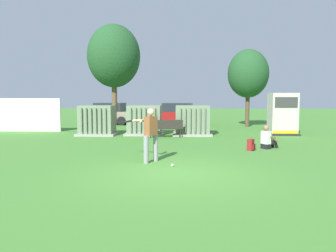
% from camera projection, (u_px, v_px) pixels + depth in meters
% --- Properties ---
extents(ground_plane, '(96.00, 96.00, 0.00)m').
position_uv_depth(ground_plane, '(174.00, 174.00, 9.05)').
color(ground_plane, '#478433').
extents(fence_panel, '(4.80, 0.12, 2.00)m').
position_uv_depth(fence_panel, '(21.00, 115.00, 19.82)').
color(fence_panel, white).
rests_on(fence_panel, ground).
extents(transformer_west, '(2.10, 1.70, 1.62)m').
position_uv_depth(transformer_west, '(97.00, 121.00, 18.00)').
color(transformer_west, '#9E9B93').
rests_on(transformer_west, ground).
extents(transformer_mid_west, '(2.10, 1.70, 1.62)m').
position_uv_depth(transformer_mid_west, '(145.00, 120.00, 18.15)').
color(transformer_mid_west, '#9E9B93').
rests_on(transformer_mid_west, ground).
extents(transformer_mid_east, '(2.10, 1.70, 1.62)m').
position_uv_depth(transformer_mid_east, '(192.00, 121.00, 17.95)').
color(transformer_mid_east, '#9E9B93').
rests_on(transformer_mid_east, ground).
extents(generator_enclosure, '(1.60, 1.40, 2.30)m').
position_uv_depth(generator_enclosure, '(282.00, 114.00, 18.13)').
color(generator_enclosure, '#262626').
rests_on(generator_enclosure, ground).
extents(park_bench, '(1.83, 0.58, 0.92)m').
position_uv_depth(park_bench, '(165.00, 127.00, 16.91)').
color(park_bench, '#2D2823').
rests_on(park_bench, ground).
extents(batter, '(1.45, 1.15, 1.74)m').
position_uv_depth(batter, '(150.00, 132.00, 10.58)').
color(batter, gray).
rests_on(batter, ground).
extents(sports_ball, '(0.09, 0.09, 0.09)m').
position_uv_depth(sports_ball, '(172.00, 165.00, 9.93)').
color(sports_ball, white).
rests_on(sports_ball, ground).
extents(seated_spectator, '(0.78, 0.68, 0.96)m').
position_uv_depth(seated_spectator, '(268.00, 139.00, 13.35)').
color(seated_spectator, black).
rests_on(seated_spectator, ground).
extents(backpack, '(0.36, 0.38, 0.44)m').
position_uv_depth(backpack, '(251.00, 145.00, 12.91)').
color(backpack, maroon).
rests_on(backpack, ground).
extents(tree_left, '(3.81, 3.81, 7.28)m').
position_uv_depth(tree_left, '(114.00, 56.00, 23.74)').
color(tree_left, brown).
rests_on(tree_left, ground).
extents(tree_center_left, '(2.79, 2.79, 5.33)m').
position_uv_depth(tree_center_left, '(248.00, 74.00, 22.58)').
color(tree_center_left, brown).
rests_on(tree_center_left, ground).
extents(parked_car_leftmost, '(4.36, 2.27, 1.62)m').
position_uv_depth(parked_car_leftmost, '(109.00, 114.00, 25.02)').
color(parked_car_leftmost, gray).
rests_on(parked_car_leftmost, ground).
extents(parked_car_left_of_center, '(4.38, 2.32, 1.62)m').
position_uv_depth(parked_car_left_of_center, '(176.00, 115.00, 24.48)').
color(parked_car_left_of_center, maroon).
rests_on(parked_car_left_of_center, ground).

